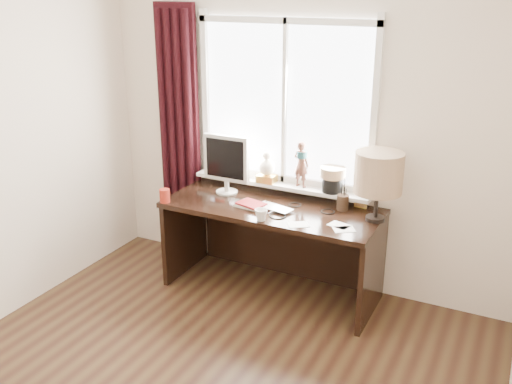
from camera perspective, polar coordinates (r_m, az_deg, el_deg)
The scene contains 14 objects.
wall_back at distance 4.58m, azimuth 4.78°, elevation 6.33°, with size 3.50×2.60×0.00m, color beige.
laptop at distance 4.39m, azimuth 1.91°, elevation -1.63°, with size 0.29×0.19×0.02m, color silver.
mug at distance 4.17m, azimuth 0.51°, elevation -2.27°, with size 0.09×0.09×0.09m, color white.
red_cup at distance 4.58m, azimuth -9.12°, elevation -0.37°, with size 0.08×0.08×0.11m, color maroon.
window at distance 4.58m, azimuth 2.91°, elevation 6.48°, with size 1.52×0.21×1.40m.
curtain at distance 5.06m, azimuth -7.71°, elevation 5.39°, with size 0.38×0.09×2.25m.
desk at distance 4.63m, azimuth 2.08°, elevation -3.83°, with size 1.70×0.70×0.75m.
monitor at distance 4.66m, azimuth -3.00°, elevation 3.14°, with size 0.40×0.18×0.49m.
notebook_stack at distance 4.45m, azimuth -0.52°, elevation -1.26°, with size 0.25×0.20×0.03m.
brush_holder at distance 4.41m, azimuth 8.67°, elevation -1.03°, with size 0.09×0.09×0.25m.
icon_frame at distance 4.47m, azimuth 10.44°, elevation -0.78°, with size 0.10×0.03×0.13m.
table_lamp at distance 4.16m, azimuth 12.16°, elevation 1.82°, with size 0.35×0.35×0.52m.
loose_papers at distance 4.12m, azimuth 7.12°, elevation -3.43°, with size 0.51×0.28×0.00m.
desk_cables at distance 4.35m, azimuth 4.20°, elevation -1.97°, with size 0.46×0.41×0.01m.
Camera 1 is at (1.64, -2.14, 2.38)m, focal length 40.00 mm.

